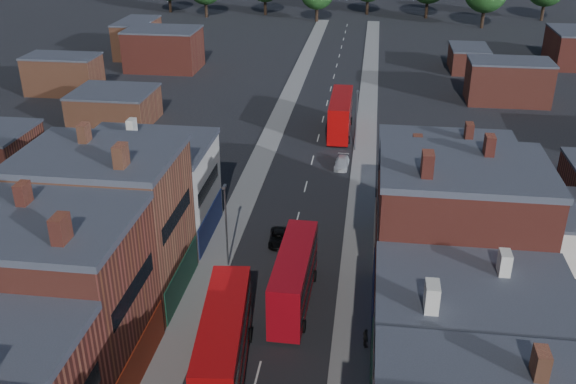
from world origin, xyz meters
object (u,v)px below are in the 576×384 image
(bus_1, at_px, (294,277))
(car_2, at_px, (279,238))
(bus_0, at_px, (224,344))
(ped_3, at_px, (366,338))
(car_3, at_px, (342,163))
(bus_2, at_px, (340,114))

(bus_1, relative_size, car_2, 2.84)
(bus_1, distance_m, car_2, 10.39)
(bus_0, distance_m, ped_3, 10.88)
(car_3, height_order, ped_3, ped_3)
(bus_0, xyz_separation_m, car_3, (6.02, 38.66, -2.29))
(bus_0, bearing_deg, bus_1, 62.34)
(car_3, bearing_deg, bus_2, 97.43)
(bus_1, relative_size, bus_2, 0.93)
(car_2, distance_m, car_3, 20.08)
(bus_0, relative_size, ped_3, 7.77)
(bus_2, distance_m, car_3, 12.31)
(bus_1, xyz_separation_m, bus_2, (1.35, 41.32, 0.22))
(car_2, bearing_deg, bus_1, -78.67)
(bus_1, bearing_deg, ped_3, -38.25)
(bus_0, height_order, car_3, bus_0)
(car_2, xyz_separation_m, ped_3, (8.72, -14.77, 0.37))
(bus_0, height_order, ped_3, bus_0)
(bus_0, relative_size, car_2, 3.15)
(bus_0, height_order, car_2, bus_0)
(bus_1, bearing_deg, bus_0, -110.37)
(bus_0, height_order, bus_2, bus_0)
(car_3, bearing_deg, bus_0, -95.93)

